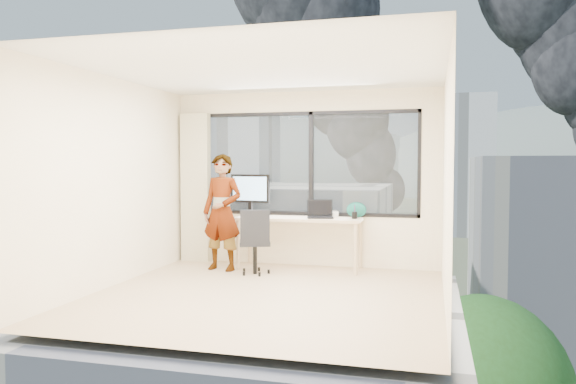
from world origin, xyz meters
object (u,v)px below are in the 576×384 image
(person, at_px, (222,212))
(handbag, at_px, (356,210))
(monitor, at_px, (250,194))
(game_console, at_px, (326,213))
(chair, at_px, (255,241))
(laptop, at_px, (320,210))
(desk, at_px, (299,243))

(person, relative_size, handbag, 5.78)
(person, height_order, handbag, person)
(monitor, xyz_separation_m, handbag, (1.60, 0.05, -0.20))
(game_console, bearing_deg, handbag, -25.19)
(person, relative_size, game_console, 5.08)
(person, bearing_deg, game_console, 33.58)
(chair, distance_m, monitor, 0.95)
(person, relative_size, laptop, 4.29)
(chair, distance_m, game_console, 1.20)
(desk, relative_size, person, 1.08)
(person, bearing_deg, chair, -6.81)
(desk, relative_size, chair, 1.95)
(desk, distance_m, game_console, 0.60)
(chair, xyz_separation_m, handbag, (1.31, 0.72, 0.40))
(handbag, bearing_deg, laptop, -147.60)
(person, xyz_separation_m, laptop, (1.36, 0.33, 0.04))
(laptop, bearing_deg, game_console, 70.03)
(desk, bearing_deg, monitor, 169.68)
(laptop, bearing_deg, handbag, 11.29)
(desk, xyz_separation_m, game_console, (0.34, 0.26, 0.41))
(laptop, bearing_deg, monitor, 156.57)
(game_console, distance_m, laptop, 0.31)
(laptop, distance_m, handbag, 0.54)
(person, bearing_deg, laptop, 22.99)
(monitor, bearing_deg, person, -108.74)
(handbag, bearing_deg, chair, -144.11)
(chair, bearing_deg, person, 145.17)
(laptop, bearing_deg, person, 179.69)
(desk, height_order, handbag, handbag)
(monitor, bearing_deg, game_console, 12.57)
(monitor, distance_m, game_console, 1.18)
(desk, relative_size, game_console, 5.50)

